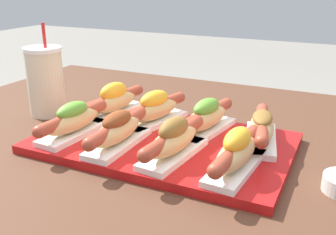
{
  "coord_description": "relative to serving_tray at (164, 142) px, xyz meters",
  "views": [
    {
      "loc": [
        0.32,
        -0.68,
        1.03
      ],
      "look_at": [
        -0.02,
        0.02,
        0.74
      ],
      "focal_mm": 42.0,
      "sensor_mm": 36.0,
      "label": 1
    }
  ],
  "objects": [
    {
      "name": "hot_dog_5",
      "position": [
        -0.06,
        0.07,
        0.04
      ],
      "size": [
        0.1,
        0.21,
        0.08
      ],
      "color": "white",
      "rests_on": "serving_tray"
    },
    {
      "name": "hot_dog_7",
      "position": [
        0.19,
        0.07,
        0.04
      ],
      "size": [
        0.1,
        0.21,
        0.06
      ],
      "color": "white",
      "rests_on": "serving_tray"
    },
    {
      "name": "hot_dog_4",
      "position": [
        -0.17,
        0.08,
        0.04
      ],
      "size": [
        0.09,
        0.21,
        0.08
      ],
      "color": "white",
      "rests_on": "serving_tray"
    },
    {
      "name": "drink_cup",
      "position": [
        -0.36,
        0.06,
        0.08
      ],
      "size": [
        0.09,
        0.09,
        0.23
      ],
      "color": "beige",
      "rests_on": "patio_table"
    },
    {
      "name": "hot_dog_0",
      "position": [
        -0.18,
        -0.07,
        0.04
      ],
      "size": [
        0.07,
        0.22,
        0.07
      ],
      "color": "white",
      "rests_on": "serving_tray"
    },
    {
      "name": "serving_tray",
      "position": [
        0.0,
        0.0,
        0.0
      ],
      "size": [
        0.52,
        0.32,
        0.02
      ],
      "color": "#B71414",
      "rests_on": "patio_table"
    },
    {
      "name": "hot_dog_2",
      "position": [
        0.06,
        -0.07,
        0.04
      ],
      "size": [
        0.08,
        0.21,
        0.08
      ],
      "color": "white",
      "rests_on": "serving_tray"
    },
    {
      "name": "hot_dog_6",
      "position": [
        0.07,
        0.07,
        0.04
      ],
      "size": [
        0.09,
        0.21,
        0.08
      ],
      "color": "white",
      "rests_on": "serving_tray"
    },
    {
      "name": "hot_dog_3",
      "position": [
        0.18,
        -0.08,
        0.04
      ],
      "size": [
        0.07,
        0.22,
        0.08
      ],
      "color": "white",
      "rests_on": "serving_tray"
    },
    {
      "name": "hot_dog_1",
      "position": [
        -0.07,
        -0.08,
        0.04
      ],
      "size": [
        0.06,
        0.22,
        0.07
      ],
      "color": "white",
      "rests_on": "serving_tray"
    }
  ]
}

